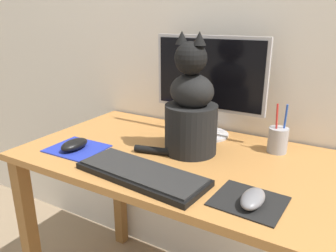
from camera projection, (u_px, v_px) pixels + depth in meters
wall_back at (229, 3)px, 1.25m from camera, size 7.00×0.04×2.50m
desk at (185, 186)px, 1.17m from camera, size 1.15×0.63×0.74m
monitor at (209, 82)px, 1.25m from camera, size 0.44×0.17×0.39m
keyboard at (142, 173)px, 0.98m from camera, size 0.42×0.19×0.02m
mousepad_left at (77, 148)px, 1.18m from camera, size 0.19×0.17×0.00m
mousepad_right at (249, 201)px, 0.85m from camera, size 0.19×0.17×0.00m
computer_mouse_left at (74, 145)px, 1.17m from camera, size 0.06×0.11×0.04m
computer_mouse_right at (253, 199)px, 0.82m from camera, size 0.06×0.11×0.03m
cat at (190, 110)px, 1.11m from camera, size 0.27×0.21×0.41m
pen_cup at (278, 140)px, 1.14m from camera, size 0.07×0.07×0.18m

